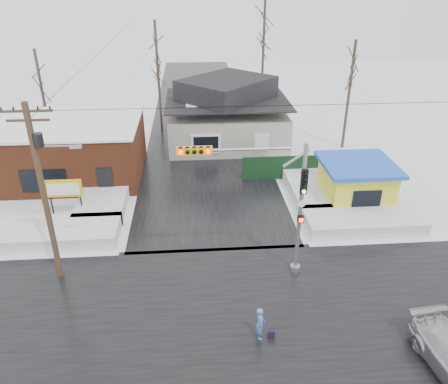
{
  "coord_description": "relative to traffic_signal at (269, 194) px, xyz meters",
  "views": [
    {
      "loc": [
        -1.06,
        -14.94,
        13.93
      ],
      "look_at": [
        0.57,
        6.32,
        3.0
      ],
      "focal_mm": 35.0,
      "sensor_mm": 36.0,
      "label": 1
    }
  ],
  "objects": [
    {
      "name": "house",
      "position": [
        -0.43,
        19.03,
        -1.92
      ],
      "size": [
        10.4,
        8.4,
        5.76
      ],
      "color": "#AAA59A",
      "rests_on": "ground"
    },
    {
      "name": "traffic_signal",
      "position": [
        0.0,
        0.0,
        0.0
      ],
      "size": [
        6.05,
        0.68,
        7.0
      ],
      "color": "gray",
      "rests_on": "ground"
    },
    {
      "name": "tree_far_right",
      "position": [
        9.57,
        17.03,
        2.62
      ],
      "size": [
        3.0,
        3.0,
        9.0
      ],
      "color": "#332821",
      "rests_on": "ground"
    },
    {
      "name": "fence",
      "position": [
        4.07,
        11.03,
        -3.64
      ],
      "size": [
        8.0,
        0.12,
        1.8
      ],
      "primitive_type": "cube",
      "color": "black",
      "rests_on": "ground"
    },
    {
      "name": "brick_building",
      "position": [
        -13.43,
        13.03,
        -2.46
      ],
      "size": [
        12.2,
        8.2,
        4.12
      ],
      "color": "brown",
      "rests_on": "ground"
    },
    {
      "name": "marquee_sign",
      "position": [
        -11.43,
        6.53,
        -2.62
      ],
      "size": [
        2.2,
        0.21,
        2.55
      ],
      "color": "black",
      "rests_on": "ground"
    },
    {
      "name": "shopping_bag",
      "position": [
        -0.46,
        -4.48,
        -4.36
      ],
      "size": [
        0.28,
        0.13,
        0.35
      ],
      "primitive_type": "cube",
      "rotation": [
        0.0,
        0.0,
        0.03
      ],
      "color": "black",
      "rests_on": "ground"
    },
    {
      "name": "tree_far_mid",
      "position": [
        3.57,
        25.03,
        5.0
      ],
      "size": [
        3.0,
        3.0,
        12.0
      ],
      "color": "#332821",
      "rests_on": "ground"
    },
    {
      "name": "snowbank_nside_e",
      "position": [
        4.57,
        9.03,
        -4.14
      ],
      "size": [
        3.0,
        8.0,
        0.8
      ],
      "primitive_type": "cube",
      "color": "white",
      "rests_on": "ground"
    },
    {
      "name": "ground",
      "position": [
        -2.43,
        -2.97,
        -4.54
      ],
      "size": [
        120.0,
        120.0,
        0.0
      ],
      "primitive_type": "plane",
      "color": "white",
      "rests_on": "ground"
    },
    {
      "name": "tree_far_left",
      "position": [
        -6.43,
        23.03,
        3.41
      ],
      "size": [
        3.0,
        3.0,
        10.0
      ],
      "color": "#332821",
      "rests_on": "ground"
    },
    {
      "name": "utility_pole",
      "position": [
        -10.36,
        0.53,
        0.57
      ],
      "size": [
        3.15,
        0.44,
        9.0
      ],
      "color": "#382619",
      "rests_on": "ground"
    },
    {
      "name": "pedestrian",
      "position": [
        -0.95,
        -4.4,
        -3.77
      ],
      "size": [
        0.39,
        0.57,
        1.54
      ],
      "primitive_type": "imported",
      "rotation": [
        0.0,
        0.0,
        1.54
      ],
      "color": "#4575C3",
      "rests_on": "ground"
    },
    {
      "name": "snowbank_ne",
      "position": [
        6.57,
        4.03,
        -4.14
      ],
      "size": [
        7.0,
        3.0,
        0.8
      ],
      "primitive_type": "cube",
      "color": "white",
      "rests_on": "ground"
    },
    {
      "name": "road_ew",
      "position": [
        -2.43,
        -2.97,
        -4.53
      ],
      "size": [
        120.0,
        10.0,
        0.02
      ],
      "primitive_type": "cube",
      "color": "black",
      "rests_on": "ground"
    },
    {
      "name": "tree_far_west",
      "position": [
        -16.43,
        21.03,
        1.82
      ],
      "size": [
        3.0,
        3.0,
        8.0
      ],
      "color": "#332821",
      "rests_on": "ground"
    },
    {
      "name": "kiosk",
      "position": [
        7.07,
        7.03,
        -3.08
      ],
      "size": [
        4.6,
        4.6,
        2.88
      ],
      "color": "yellow",
      "rests_on": "ground"
    },
    {
      "name": "snowbank_nside_w",
      "position": [
        -9.43,
        9.03,
        -4.14
      ],
      "size": [
        3.0,
        8.0,
        0.8
      ],
      "primitive_type": "cube",
      "color": "white",
      "rests_on": "ground"
    },
    {
      "name": "road_ns",
      "position": [
        -2.43,
        -2.97,
        -4.53
      ],
      "size": [
        10.0,
        120.0,
        0.02
      ],
      "primitive_type": "cube",
      "color": "black",
      "rests_on": "ground"
    },
    {
      "name": "snowbank_nw",
      "position": [
        -11.43,
        4.03,
        -4.14
      ],
      "size": [
        7.0,
        3.0,
        0.8
      ],
      "primitive_type": "cube",
      "color": "white",
      "rests_on": "ground"
    }
  ]
}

